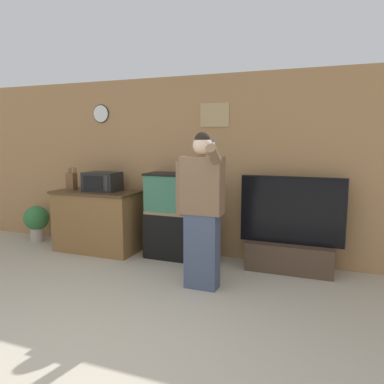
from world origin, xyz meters
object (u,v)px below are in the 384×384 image
(aquarium_on_stand, at_px, (180,216))
(tv_on_stand, at_px, (290,244))
(potted_plant, at_px, (36,220))
(knife_block, at_px, (72,181))
(counter_island, at_px, (97,221))
(person_standing, at_px, (201,208))
(microwave, at_px, (102,182))

(aquarium_on_stand, distance_m, tv_on_stand, 1.57)
(tv_on_stand, height_order, potted_plant, tv_on_stand)
(knife_block, height_order, potted_plant, knife_block)
(counter_island, distance_m, aquarium_on_stand, 1.33)
(aquarium_on_stand, height_order, person_standing, person_standing)
(counter_island, distance_m, tv_on_stand, 2.87)
(microwave, distance_m, potted_plant, 1.56)
(counter_island, relative_size, tv_on_stand, 0.99)
(aquarium_on_stand, height_order, tv_on_stand, tv_on_stand)
(microwave, relative_size, tv_on_stand, 0.39)
(knife_block, relative_size, person_standing, 0.19)
(microwave, height_order, knife_block, knife_block)
(microwave, relative_size, potted_plant, 0.87)
(microwave, height_order, tv_on_stand, tv_on_stand)
(microwave, relative_size, aquarium_on_stand, 0.43)
(aquarium_on_stand, bearing_deg, person_standing, -54.31)
(knife_block, xyz_separation_m, tv_on_stand, (3.33, 0.11, -0.70))
(person_standing, xyz_separation_m, potted_plant, (-3.26, 0.89, -0.57))
(microwave, height_order, aquarium_on_stand, aquarium_on_stand)
(counter_island, bearing_deg, knife_block, 177.11)
(knife_block, xyz_separation_m, aquarium_on_stand, (1.78, 0.10, -0.45))
(counter_island, height_order, microwave, microwave)
(microwave, distance_m, tv_on_stand, 2.86)
(counter_island, distance_m, knife_block, 0.76)
(counter_island, xyz_separation_m, potted_plant, (-1.29, 0.10, -0.11))
(person_standing, bearing_deg, tv_on_stand, 46.17)
(counter_island, xyz_separation_m, tv_on_stand, (2.86, 0.14, -0.11))
(aquarium_on_stand, bearing_deg, potted_plant, -179.42)
(knife_block, height_order, person_standing, person_standing)
(person_standing, bearing_deg, microwave, 156.40)
(aquarium_on_stand, height_order, potted_plant, aquarium_on_stand)
(tv_on_stand, xyz_separation_m, person_standing, (-0.89, -0.93, 0.57))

